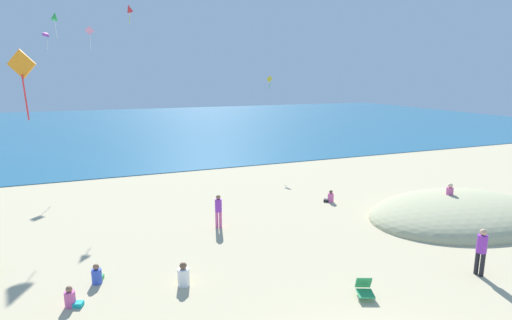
{
  "coord_description": "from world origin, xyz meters",
  "views": [
    {
      "loc": [
        -5.41,
        -5.71,
        6.75
      ],
      "look_at": [
        0.0,
        7.95,
        3.69
      ],
      "focal_mm": 28.27,
      "sensor_mm": 36.0,
      "label": 1
    }
  ],
  "objects": [
    {
      "name": "person_3",
      "position": [
        -6.53,
        6.46,
        0.24
      ],
      "size": [
        0.59,
        0.45,
        0.66
      ],
      "rotation": [
        0.0,
        0.0,
        5.91
      ],
      "color": "#D8599E",
      "rests_on": "ground_plane"
    },
    {
      "name": "ocean_water",
      "position": [
        0.0,
        52.47,
        0.03
      ],
      "size": [
        120.0,
        60.0,
        0.05
      ],
      "primitive_type": "cube",
      "color": "#236084",
      "rests_on": "ground_plane"
    },
    {
      "name": "beach_chair_far_left",
      "position": [
        1.96,
        3.7,
        0.26
      ],
      "size": [
        0.71,
        0.81,
        0.58
      ],
      "rotation": [
        0.0,
        0.0,
        4.32
      ],
      "color": "#2D9956",
      "rests_on": "ground_plane"
    },
    {
      "name": "person_7",
      "position": [
        6.49,
        3.4,
        0.97
      ],
      "size": [
        0.39,
        0.39,
        1.68
      ],
      "rotation": [
        0.0,
        0.0,
        0.2
      ],
      "color": "black",
      "rests_on": "ground_plane"
    },
    {
      "name": "kite_red",
      "position": [
        -2.97,
        22.36,
        10.98
      ],
      "size": [
        0.63,
        0.64,
        1.22
      ],
      "rotation": [
        0.0,
        0.0,
        2.42
      ],
      "color": "red"
    },
    {
      "name": "ground_plane",
      "position": [
        0.0,
        10.0,
        0.0
      ],
      "size": [
        120.0,
        120.0,
        0.0
      ],
      "primitive_type": "plane",
      "color": "#C6B58C"
    },
    {
      "name": "kite_green",
      "position": [
        -7.45,
        24.49,
        10.55
      ],
      "size": [
        0.63,
        0.68,
        1.65
      ],
      "rotation": [
        0.0,
        0.0,
        5.76
      ],
      "color": "green"
    },
    {
      "name": "kite_yellow",
      "position": [
        7.17,
        23.24,
        6.51
      ],
      "size": [
        0.29,
        0.49,
        1.08
      ],
      "rotation": [
        0.0,
        0.0,
        4.91
      ],
      "color": "yellow"
    },
    {
      "name": "person_4",
      "position": [
        -0.62,
        11.0,
        0.89
      ],
      "size": [
        0.43,
        0.43,
        1.55
      ],
      "rotation": [
        0.0,
        0.0,
        1.0
      ],
      "color": "#D8599E",
      "rests_on": "ground_plane"
    },
    {
      "name": "dune_mound",
      "position": [
        10.73,
        8.07,
        0.0
      ],
      "size": [
        9.43,
        6.6,
        2.18
      ],
      "primitive_type": "ellipsoid",
      "color": "#B7B285",
      "rests_on": "ground_plane"
    },
    {
      "name": "person_5",
      "position": [
        6.14,
        12.44,
        0.25
      ],
      "size": [
        0.6,
        0.55,
        0.68
      ],
      "rotation": [
        0.0,
        0.0,
        2.51
      ],
      "color": "#D8599E",
      "rests_on": "ground_plane"
    },
    {
      "name": "kite_pink",
      "position": [
        -5.43,
        26.9,
        9.88
      ],
      "size": [
        0.66,
        0.27,
        1.74
      ],
      "rotation": [
        0.0,
        0.0,
        3.16
      ],
      "color": "pink"
    },
    {
      "name": "person_6",
      "position": [
        -5.79,
        7.69,
        0.25
      ],
      "size": [
        0.44,
        0.6,
        0.69
      ],
      "rotation": [
        0.0,
        0.0,
        1.28
      ],
      "color": "blue",
      "rests_on": "ground_plane"
    },
    {
      "name": "person_1",
      "position": [
        -3.14,
        6.49,
        0.3
      ],
      "size": [
        0.5,
        0.71,
        0.81
      ],
      "rotation": [
        0.0,
        0.0,
        1.31
      ],
      "color": "white",
      "rests_on": "ground_plane"
    },
    {
      "name": "kite_magenta",
      "position": [
        -8.35,
        28.46,
        9.77
      ],
      "size": [
        0.75,
        0.77,
        1.6
      ],
      "rotation": [
        0.0,
        0.0,
        2.25
      ],
      "color": "#DB3DA8"
    },
    {
      "name": "person_2",
      "position": [
        10.38,
        8.41,
        0.95
      ],
      "size": [
        0.46,
        0.46,
        1.65
      ],
      "rotation": [
        0.0,
        0.0,
        0.68
      ],
      "color": "green",
      "rests_on": "ground_plane"
    },
    {
      "name": "kite_orange",
      "position": [
        -6.69,
        3.42,
        6.91
      ],
      "size": [
        0.53,
        0.26,
        1.38
      ],
      "rotation": [
        0.0,
        0.0,
        5.96
      ],
      "color": "orange"
    }
  ]
}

